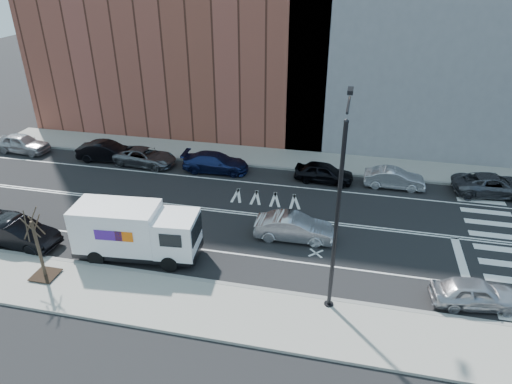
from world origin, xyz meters
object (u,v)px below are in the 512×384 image
at_px(fedex_van, 136,231).
at_px(far_parked_a, 22,143).
at_px(far_parked_b, 107,152).
at_px(driving_sedan, 294,228).
at_px(near_parked_front, 475,293).

xyz_separation_m(fedex_van, far_parked_a, (-15.52, 11.32, -0.81)).
relative_size(far_parked_a, far_parked_b, 0.98).
distance_m(far_parked_b, driving_sedan, 17.60).
xyz_separation_m(far_parked_a, driving_sedan, (23.42, -7.83, -0.04)).
xyz_separation_m(driving_sedan, near_parked_front, (8.90, -3.69, -0.05)).
relative_size(fedex_van, near_parked_front, 1.69).
distance_m(far_parked_a, driving_sedan, 24.70).
xyz_separation_m(far_parked_a, far_parked_b, (7.63, -0.08, -0.01)).
bearing_deg(far_parked_a, driving_sedan, -104.95).
xyz_separation_m(fedex_van, far_parked_b, (-7.90, 11.23, -0.81)).
relative_size(fedex_van, far_parked_a, 1.50).
distance_m(fedex_van, far_parked_a, 19.23).
distance_m(far_parked_b, near_parked_front, 27.22).
height_order(far_parked_b, driving_sedan, far_parked_b).
distance_m(driving_sedan, near_parked_front, 9.64).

